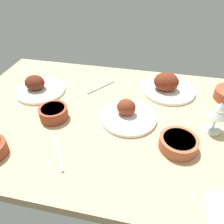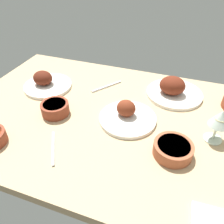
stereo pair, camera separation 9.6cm
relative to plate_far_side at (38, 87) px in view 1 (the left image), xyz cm
name	(u,v)px [view 1 (the left image)]	position (x,y,z in cm)	size (l,w,h in cm)	color
dining_table	(112,119)	(-40.59, 11.26, -4.50)	(140.00, 90.00, 4.00)	tan
plate_far_side	(38,87)	(0.00, 0.00, 0.00)	(24.60, 24.60, 8.76)	white
plate_center_main	(167,86)	(-63.65, -13.96, 0.77)	(27.40, 27.40, 10.41)	white
plate_near_viewer	(128,114)	(-47.54, 11.41, -0.38)	(24.50, 24.50, 8.81)	white
bowl_potatoes	(54,113)	(-16.33, 18.05, 0.43)	(12.17, 12.17, 5.38)	brown
bowl_onions	(178,143)	(-68.52, 24.78, 0.12)	(14.17, 14.17, 4.77)	#A35133
wine_glass	(219,111)	(-82.50, 11.98, 7.43)	(7.60, 7.60, 14.00)	silver
fork_loose	(59,153)	(-26.47, 37.00, -2.10)	(16.92, 0.90, 0.80)	silver
spoon_loose	(101,87)	(-30.10, -10.26, -2.10)	(18.26, 0.90, 0.80)	silver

